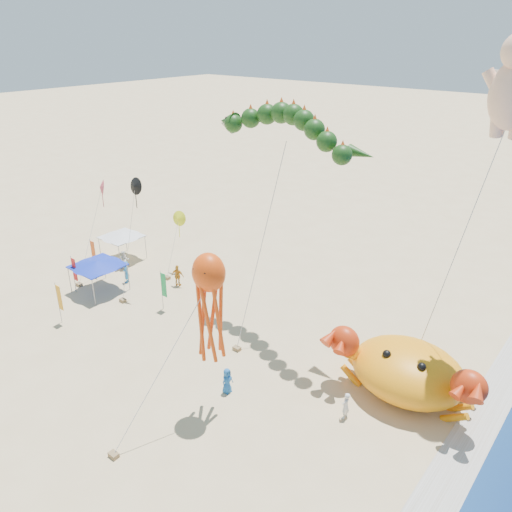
{
  "coord_description": "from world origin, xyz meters",
  "views": [
    {
      "loc": [
        15.7,
        -19.76,
        19.26
      ],
      "look_at": [
        -2.0,
        2.0,
        6.5
      ],
      "focal_mm": 35.0,
      "sensor_mm": 36.0,
      "label": 1
    }
  ],
  "objects_px": {
    "dragon_kite": "(284,132)",
    "octopus_kite": "(209,299)",
    "crab_inflatable": "(407,370)",
    "canopy_white": "(121,235)",
    "canopy_blue": "(97,263)"
  },
  "relations": [
    {
      "from": "dragon_kite",
      "to": "octopus_kite",
      "type": "height_order",
      "value": "dragon_kite"
    },
    {
      "from": "crab_inflatable",
      "to": "octopus_kite",
      "type": "height_order",
      "value": "octopus_kite"
    },
    {
      "from": "dragon_kite",
      "to": "octopus_kite",
      "type": "relative_size",
      "value": 1.59
    },
    {
      "from": "crab_inflatable",
      "to": "canopy_white",
      "type": "distance_m",
      "value": 27.84
    },
    {
      "from": "canopy_blue",
      "to": "octopus_kite",
      "type": "bearing_deg",
      "value": -13.83
    },
    {
      "from": "canopy_blue",
      "to": "canopy_white",
      "type": "bearing_deg",
      "value": 125.19
    },
    {
      "from": "crab_inflatable",
      "to": "canopy_blue",
      "type": "relative_size",
      "value": 2.28
    },
    {
      "from": "dragon_kite",
      "to": "canopy_white",
      "type": "bearing_deg",
      "value": -179.35
    },
    {
      "from": "crab_inflatable",
      "to": "octopus_kite",
      "type": "bearing_deg",
      "value": -135.76
    },
    {
      "from": "dragon_kite",
      "to": "canopy_blue",
      "type": "height_order",
      "value": "dragon_kite"
    },
    {
      "from": "octopus_kite",
      "to": "canopy_white",
      "type": "bearing_deg",
      "value": 155.67
    },
    {
      "from": "dragon_kite",
      "to": "canopy_blue",
      "type": "xyz_separation_m",
      "value": [
        -14.19,
        -5.17,
        -11.14
      ]
    },
    {
      "from": "canopy_blue",
      "to": "crab_inflatable",
      "type": "bearing_deg",
      "value": 8.44
    },
    {
      "from": "crab_inflatable",
      "to": "dragon_kite",
      "type": "relative_size",
      "value": 0.59
    },
    {
      "from": "dragon_kite",
      "to": "canopy_blue",
      "type": "bearing_deg",
      "value": -159.98
    }
  ]
}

